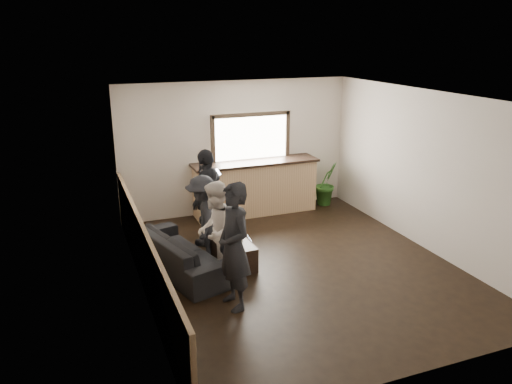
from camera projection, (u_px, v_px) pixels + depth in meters
name	position (u px, v px, depth m)	size (l,w,h in m)	color
ground	(296.00, 266.00, 8.32)	(5.00, 6.00, 0.01)	black
room_shell	(255.00, 187.00, 7.62)	(5.01, 6.01, 2.80)	silver
bar_counter	(255.00, 184.00, 10.62)	(2.70, 0.68, 2.13)	tan
sofa	(181.00, 252.00, 8.10)	(2.15, 0.84, 0.63)	black
coffee_table	(233.00, 253.00, 8.33)	(0.52, 0.94, 0.42)	black
cup_a	(223.00, 236.00, 8.34)	(0.12, 0.12, 0.10)	silver
cup_b	(240.00, 242.00, 8.11)	(0.10, 0.10, 0.09)	silver
potted_plant	(326.00, 183.00, 11.21)	(0.54, 0.44, 0.99)	#2D6623
person_a	(234.00, 247.00, 6.84)	(0.53, 0.72, 1.82)	black
person_b	(216.00, 232.00, 7.68)	(0.87, 0.95, 1.58)	white
person_c	(203.00, 219.00, 8.34)	(0.78, 1.07, 1.49)	black
person_d	(208.00, 197.00, 8.97)	(1.01, 1.07, 1.78)	black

